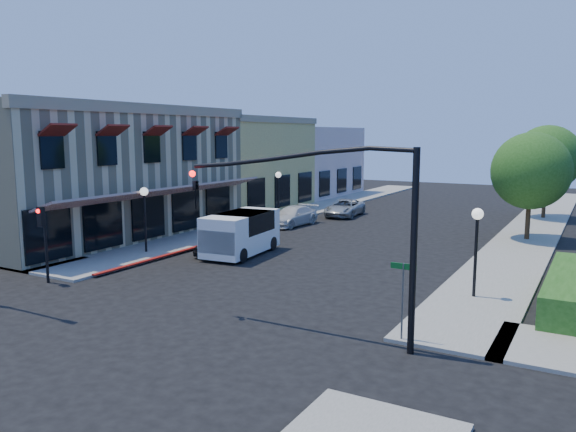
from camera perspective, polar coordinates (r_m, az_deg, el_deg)
The scene contains 22 objects.
ground at distance 19.79m, azimuth -12.24°, elevation -10.60°, with size 120.00×120.00×0.00m, color black.
sidewalk_left at distance 46.55m, azimuth 1.87°, elevation 0.56°, with size 3.50×50.00×0.12m, color gray.
sidewalk_right at distance 41.56m, azimuth 23.79°, elevation -1.09°, with size 3.50×50.00×0.12m, color gray.
curb_red_strip at distance 29.99m, azimuth -11.97°, elevation -4.09°, with size 0.25×10.00×0.06m, color maroon.
corner_brick_building at distance 37.56m, azimuth -18.97°, elevation 4.30°, with size 11.77×18.20×8.10m.
yellow_stucco_building at distance 48.85m, azimuth -5.72°, elevation 5.30°, with size 10.00×12.00×7.60m, color tan.
pink_stucco_building at distance 59.07m, azimuth 1.02°, elevation 5.56°, with size 10.00×12.00×7.00m, color beige.
hedge at distance 23.78m, azimuth 26.45°, elevation -8.07°, with size 1.40×8.00×1.10m, color #1F4D16.
street_tree_a at distance 36.16m, azimuth 23.45°, elevation 4.22°, with size 4.56×4.56×6.48m.
street_tree_b at distance 46.09m, azimuth 24.82°, elevation 5.32°, with size 4.94×4.94×7.02m.
signal_mast_arm at distance 16.95m, azimuth 5.80°, elevation 0.60°, with size 8.01×0.39×6.00m.
secondary_signal at distance 25.96m, azimuth -23.63°, elevation -1.32°, with size 0.28×0.42×3.32m.
street_name_sign at distance 17.51m, azimuth 11.59°, elevation -7.27°, with size 0.80×0.06×2.50m.
lamppost_left_near at distance 30.61m, azimuth -14.38°, elevation 1.28°, with size 0.44×0.44×3.57m.
lamppost_left_far at distance 41.78m, azimuth -0.99°, elevation 3.36°, with size 0.44×0.44×3.57m.
lamppost_right_near at distance 22.57m, azimuth 18.64°, elevation -1.34°, with size 0.44×0.44×3.57m.
lamppost_right_far at distance 38.29m, azimuth 23.20°, elevation 2.24°, with size 0.44×0.44×3.57m.
white_van at distance 29.72m, azimuth -4.85°, elevation -1.52°, with size 2.60×5.19×2.23m.
parked_car_a at distance 29.98m, azimuth -6.64°, elevation -2.79°, with size 1.42×3.53×1.20m, color black.
parked_car_b at distance 32.79m, azimuth -4.09°, elevation -1.74°, with size 1.33×3.82×1.26m, color gray.
parked_car_c at distance 39.17m, azimuth 0.44°, elevation -0.01°, with size 1.88×4.62×1.34m, color silver.
parked_car_d at distance 43.91m, azimuth 5.77°, elevation 0.83°, with size 2.16×4.68×1.30m, color #A0A3A5.
Camera 1 is at (12.57, -13.90, 6.36)m, focal length 35.00 mm.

